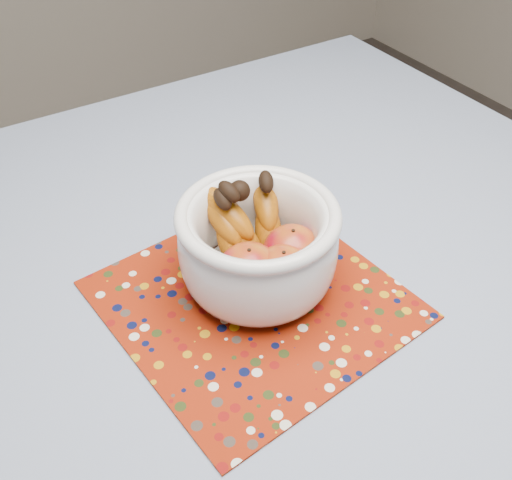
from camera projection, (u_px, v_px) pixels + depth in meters
table at (282, 315)px, 0.95m from camera, size 1.20×1.20×0.75m
tablecloth at (283, 278)px, 0.89m from camera, size 1.32×1.32×0.01m
placemat at (253, 300)px, 0.85m from camera, size 0.41×0.41×0.00m
fruit_bowl at (257, 241)px, 0.83m from camera, size 0.22×0.23×0.16m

